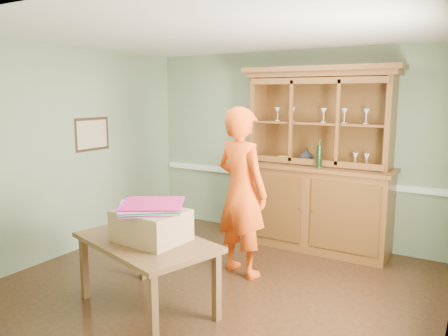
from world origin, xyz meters
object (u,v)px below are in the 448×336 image
Objects in this scene: china_hutch at (315,186)px; dining_table at (146,248)px; cardboard_box at (151,225)px; person at (242,192)px.

dining_table is (-0.80, -2.55, -0.23)m from china_hutch.
cardboard_box is (-0.74, -2.53, 0.00)m from china_hutch.
cardboard_box is at bearing 30.80° from dining_table.
cardboard_box is at bearing -106.31° from china_hutch.
person reaches higher than cardboard_box.
person is at bearing 75.88° from cardboard_box.
person is (0.37, 1.25, 0.35)m from dining_table.
person is at bearing -108.33° from china_hutch.
china_hutch is 1.25× the size of person.
china_hutch is 1.53× the size of dining_table.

